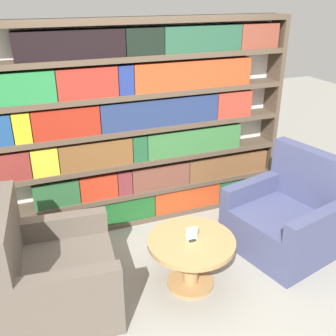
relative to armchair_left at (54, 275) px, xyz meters
The scene contains 6 objects.
ground_plane 1.13m from the armchair_left, 16.33° to the right, with size 14.00×14.00×0.00m, color gray.
bookshelf 1.65m from the armchair_left, 45.51° to the left, with size 3.23×0.30×2.11m.
armchair_left is the anchor object (origin of this frame).
armchair_right 2.20m from the armchair_left, ahead, with size 1.03×1.07×0.95m.
coffee_table 1.12m from the armchair_left, ahead, with size 0.73×0.73×0.46m.
table_sign 1.13m from the armchair_left, ahead, with size 0.10×0.06×0.12m.
Camera 1 is at (-1.10, -2.30, 2.35)m, focal length 42.00 mm.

